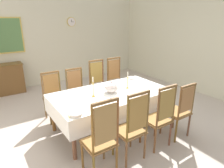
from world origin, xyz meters
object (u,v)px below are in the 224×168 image
chair_north_c (99,84)px  chair_north_d (116,80)px  soup_tureen (111,87)px  framed_painting (4,36)px  chair_south_d (179,110)px  mounted_clock (71,22)px  dining_table (111,96)px  chair_north_b (77,90)px  spoon_secondary (69,117)px  chair_south_a (101,138)px  candlestick_east (128,82)px  chair_south_b (132,126)px  bowl_near_left (143,93)px  chair_south_c (160,116)px  chair_north_a (54,95)px  bowl_far_left (131,78)px  candlestick_west (93,89)px  spoon_primary (147,92)px  bowl_near_right (76,114)px

chair_north_c → chair_north_d: 0.54m
soup_tureen → framed_painting: bearing=111.1°
chair_south_d → mounted_clock: size_ratio=3.56×
dining_table → chair_north_c: size_ratio=1.93×
chair_north_b → spoon_secondary: size_ratio=6.21×
chair_south_d → spoon_secondary: 2.04m
chair_south_a → candlestick_east: (1.27, 1.03, 0.31)m
dining_table → chair_south_d: 1.34m
chair_south_b → candlestick_east: chair_south_b is taller
chair_north_c → bowl_near_left: bearing=95.6°
dining_table → chair_south_c: 1.08m
chair_south_b → soup_tureen: chair_south_b is taller
chair_north_a → bowl_far_left: bearing=163.2°
candlestick_west → bowl_far_left: size_ratio=1.96×
chair_south_b → chair_south_d: size_ratio=1.10×
chair_north_a → chair_south_c: chair_south_c is taller
bowl_far_left → chair_north_c: bearing=138.0°
chair_north_c → candlestick_west: chair_north_c is taller
dining_table → framed_painting: bearing=111.1°
chair_south_d → spoon_primary: (-0.28, 0.60, 0.21)m
chair_north_b → bowl_near_right: chair_north_b is taller
chair_south_c → spoon_primary: (0.26, 0.61, 0.18)m
chair_north_d → bowl_near_right: chair_north_d is taller
chair_south_c → bowl_far_left: (0.60, 1.51, 0.20)m
chair_south_b → framed_painting: (-1.09, 4.64, 1.09)m
chair_south_d → chair_south_c: bearing=-179.5°
chair_south_d → framed_painting: bearing=115.8°
spoon_secondary → framed_painting: size_ratio=0.16×
chair_north_c → bowl_near_left: (0.15, -1.48, 0.19)m
chair_north_b → mounted_clock: size_ratio=3.47×
chair_north_a → bowl_far_left: chair_north_a is taller
candlestick_east → chair_north_d: bearing=67.0°
chair_south_b → bowl_near_left: (0.76, 0.58, 0.19)m
chair_south_b → chair_north_a: bearing=105.3°
dining_table → chair_north_a: bearing=130.1°
chair_north_b → framed_painting: size_ratio=1.02×
soup_tureen → candlestick_east: (0.41, 0.00, 0.03)m
chair_south_d → chair_north_d: chair_north_d is taller
bowl_near_left → candlestick_west: bearing=152.6°
chair_north_a → bowl_far_left: size_ratio=5.43×
bowl_near_left → framed_painting: size_ratio=0.16×
chair_north_c → spoon_primary: size_ratio=6.78×
dining_table → chair_south_a: bearing=-129.9°
chair_south_b → mounted_clock: size_ratio=3.91×
candlestick_west → chair_south_b: bearing=-83.9°
framed_painting → candlestick_east: bearing=-63.5°
chair_north_d → candlestick_east: chair_north_d is taller
chair_north_d → framed_painting: 3.59m
chair_north_c → mounted_clock: 2.98m
chair_north_a → spoon_secondary: bearing=80.6°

